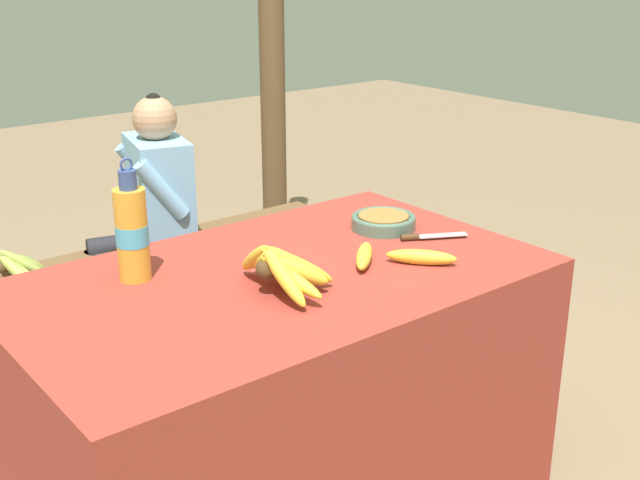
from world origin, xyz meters
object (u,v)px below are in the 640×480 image
(banana_bunch_ripe, at_px, (280,265))
(knife, at_px, (424,236))
(serving_bowl, at_px, (383,221))
(loose_banana_front, at_px, (421,257))
(seated_vendor, at_px, (148,208))
(wooden_bench, at_px, (137,268))
(support_post_far, at_px, (272,32))
(loose_banana_side, at_px, (364,256))
(banana_bunch_green, at_px, (15,264))
(water_bottle, at_px, (132,232))

(banana_bunch_ripe, relative_size, knife, 1.76)
(serving_bowl, distance_m, knife, 0.15)
(banana_bunch_ripe, relative_size, loose_banana_front, 1.94)
(loose_banana_front, distance_m, seated_vendor, 1.35)
(loose_banana_front, xyz_separation_m, wooden_bench, (-0.22, 1.36, -0.40))
(loose_banana_front, height_order, wooden_bench, loose_banana_front)
(loose_banana_front, relative_size, support_post_far, 0.07)
(loose_banana_front, bearing_deg, loose_banana_side, 138.12)
(serving_bowl, bearing_deg, loose_banana_front, -113.44)
(banana_bunch_green, bearing_deg, banana_bunch_ripe, -77.77)
(serving_bowl, xyz_separation_m, banana_bunch_green, (-0.81, 1.07, -0.27))
(banana_bunch_green, height_order, support_post_far, support_post_far)
(banana_bunch_ripe, height_order, water_bottle, water_bottle)
(loose_banana_side, bearing_deg, seated_vendor, 91.79)
(loose_banana_front, distance_m, wooden_bench, 1.43)
(loose_banana_front, height_order, knife, loose_banana_front)
(loose_banana_side, height_order, seated_vendor, seated_vendor)
(wooden_bench, bearing_deg, banana_bunch_ripe, -98.83)
(loose_banana_front, relative_size, banana_bunch_green, 0.60)
(serving_bowl, xyz_separation_m, wooden_bench, (-0.34, 1.07, -0.41))
(seated_vendor, distance_m, banana_bunch_green, 0.54)
(knife, height_order, banana_bunch_green, knife)
(banana_bunch_green, bearing_deg, seated_vendor, -2.24)
(water_bottle, xyz_separation_m, loose_banana_front, (0.66, -0.40, -0.11))
(support_post_far, bearing_deg, loose_banana_front, -113.41)
(water_bottle, distance_m, support_post_far, 2.03)
(loose_banana_side, bearing_deg, serving_bowl, 37.01)
(knife, xyz_separation_m, seated_vendor, (-0.31, 1.20, -0.15))
(loose_banana_side, height_order, knife, loose_banana_side)
(banana_bunch_ripe, xyz_separation_m, water_bottle, (-0.25, 0.30, 0.06))
(loose_banana_side, relative_size, wooden_bench, 0.09)
(water_bottle, distance_m, loose_banana_side, 0.63)
(loose_banana_front, bearing_deg, knife, 42.22)
(water_bottle, distance_m, knife, 0.86)
(banana_bunch_ripe, distance_m, banana_bunch_green, 1.33)
(loose_banana_front, bearing_deg, seated_vendor, 96.66)
(serving_bowl, height_order, seated_vendor, seated_vendor)
(water_bottle, bearing_deg, loose_banana_side, -28.05)
(serving_bowl, height_order, loose_banana_side, serving_bowl)
(water_bottle, distance_m, loose_banana_front, 0.78)
(banana_bunch_ripe, bearing_deg, seated_vendor, 78.35)
(banana_bunch_ripe, relative_size, water_bottle, 1.04)
(water_bottle, bearing_deg, knife, -17.68)
(water_bottle, xyz_separation_m, wooden_bench, (0.45, 0.96, -0.51))
(banana_bunch_ripe, distance_m, seated_vendor, 1.28)
(wooden_bench, xyz_separation_m, support_post_far, (0.99, 0.44, 0.83))
(knife, height_order, seated_vendor, seated_vendor)
(loose_banana_front, bearing_deg, wooden_bench, 99.06)
(banana_bunch_ripe, distance_m, support_post_far, 2.11)
(banana_bunch_ripe, distance_m, wooden_bench, 1.35)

